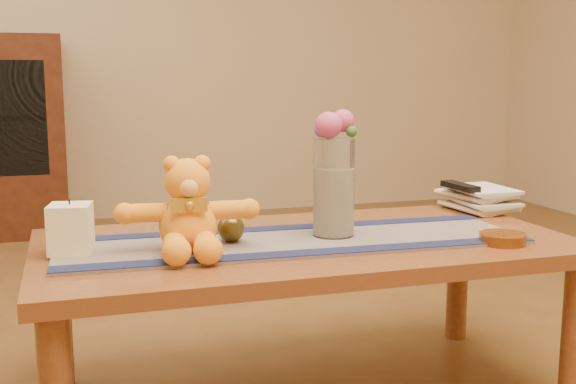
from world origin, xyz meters
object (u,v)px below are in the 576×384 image
object	(u,v)px
teddy_bear	(188,206)
glass_vase	(334,187)
bronze_ball	(231,228)
pillar_candle	(71,228)
book_bottom	(457,209)
amber_dish	(502,239)
tv_remote	(460,186)

from	to	relation	value
teddy_bear	glass_vase	distance (m)	0.40
teddy_bear	bronze_ball	xyz separation A→B (m)	(0.12, 0.06, -0.07)
pillar_candle	book_bottom	size ratio (longest dim) A/B	0.53
teddy_bear	glass_vase	size ratio (longest dim) A/B	1.25
glass_vase	bronze_ball	distance (m)	0.29
pillar_candle	book_bottom	bearing A→B (deg)	10.04
teddy_bear	pillar_candle	distance (m)	0.29
pillar_candle	bronze_ball	size ratio (longest dim) A/B	1.68
book_bottom	amber_dish	distance (m)	0.43
glass_vase	amber_dish	size ratio (longest dim) A/B	2.18
book_bottom	amber_dish	bearing A→B (deg)	-110.84
pillar_candle	tv_remote	xyz separation A→B (m)	(1.18, 0.20, 0.02)
glass_vase	amber_dish	world-z (taller)	glass_vase
glass_vase	book_bottom	bearing A→B (deg)	23.88
pillar_candle	tv_remote	bearing A→B (deg)	9.56
teddy_bear	glass_vase	xyz separation A→B (m)	(0.40, 0.05, 0.02)
glass_vase	tv_remote	world-z (taller)	glass_vase
glass_vase	bronze_ball	world-z (taller)	glass_vase
tv_remote	bronze_ball	bearing A→B (deg)	-167.60
teddy_bear	book_bottom	xyz separation A→B (m)	(0.91, 0.27, -0.11)
teddy_bear	bronze_ball	bearing A→B (deg)	30.69
amber_dish	teddy_bear	bearing A→B (deg)	169.54
glass_vase	book_bottom	size ratio (longest dim) A/B	1.17
bronze_ball	teddy_bear	bearing A→B (deg)	-155.09
bronze_ball	book_bottom	world-z (taller)	bronze_ball
glass_vase	amber_dish	xyz separation A→B (m)	(0.39, -0.19, -0.12)
tv_remote	amber_dish	bearing A→B (deg)	-108.26
pillar_candle	amber_dish	xyz separation A→B (m)	(1.06, -0.21, -0.05)
bronze_ball	amber_dish	xyz separation A→B (m)	(0.67, -0.20, -0.03)
bronze_ball	tv_remote	world-z (taller)	tv_remote
glass_vase	amber_dish	bearing A→B (deg)	-25.93
pillar_candle	glass_vase	distance (m)	0.67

